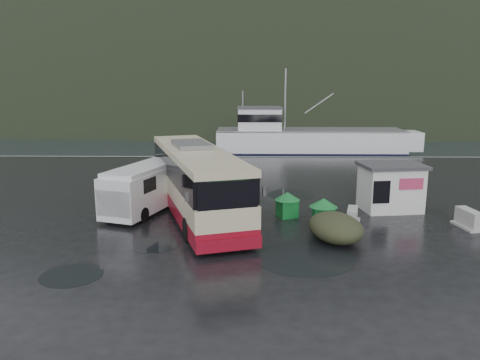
{
  "coord_description": "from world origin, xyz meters",
  "views": [
    {
      "loc": [
        0.83,
        -22.26,
        6.82
      ],
      "look_at": [
        0.48,
        1.83,
        1.7
      ],
      "focal_mm": 35.0,
      "sensor_mm": 36.0,
      "label": 1
    }
  ],
  "objects_px": {
    "dome_tent": "(335,241)",
    "jersey_barrier_a": "(352,223)",
    "ticket_kiosk": "(389,210)",
    "fishing_trawler": "(309,145)",
    "waste_bin_right": "(287,217)",
    "jersey_barrier_b": "(468,227)",
    "white_van": "(146,211)",
    "waste_bin_left": "(323,226)",
    "coach_bus": "(197,213)"
  },
  "relations": [
    {
      "from": "waste_bin_left",
      "to": "dome_tent",
      "type": "distance_m",
      "value": 2.18
    },
    {
      "from": "dome_tent",
      "to": "jersey_barrier_b",
      "type": "bearing_deg",
      "value": 16.57
    },
    {
      "from": "jersey_barrier_a",
      "to": "white_van",
      "type": "bearing_deg",
      "value": 169.5
    },
    {
      "from": "coach_bus",
      "to": "jersey_barrier_b",
      "type": "height_order",
      "value": "coach_bus"
    },
    {
      "from": "white_van",
      "to": "jersey_barrier_a",
      "type": "bearing_deg",
      "value": 8.0
    },
    {
      "from": "coach_bus",
      "to": "waste_bin_left",
      "type": "bearing_deg",
      "value": -35.95
    },
    {
      "from": "dome_tent",
      "to": "fishing_trawler",
      "type": "height_order",
      "value": "fishing_trawler"
    },
    {
      "from": "white_van",
      "to": "jersey_barrier_b",
      "type": "height_order",
      "value": "white_van"
    },
    {
      "from": "white_van",
      "to": "waste_bin_left",
      "type": "distance_m",
      "value": 9.35
    },
    {
      "from": "waste_bin_right",
      "to": "ticket_kiosk",
      "type": "height_order",
      "value": "ticket_kiosk"
    },
    {
      "from": "white_van",
      "to": "ticket_kiosk",
      "type": "xyz_separation_m",
      "value": [
        13.07,
        0.47,
        0.0
      ]
    },
    {
      "from": "waste_bin_left",
      "to": "fishing_trawler",
      "type": "bearing_deg",
      "value": 83.83
    },
    {
      "from": "white_van",
      "to": "fishing_trawler",
      "type": "bearing_deg",
      "value": 83.59
    },
    {
      "from": "white_van",
      "to": "fishing_trawler",
      "type": "xyz_separation_m",
      "value": [
        12.12,
        26.09,
        0.0
      ]
    },
    {
      "from": "jersey_barrier_a",
      "to": "fishing_trawler",
      "type": "relative_size",
      "value": 0.06
    },
    {
      "from": "white_van",
      "to": "ticket_kiosk",
      "type": "relative_size",
      "value": 1.85
    },
    {
      "from": "jersey_barrier_a",
      "to": "dome_tent",
      "type": "bearing_deg",
      "value": -116.6
    },
    {
      "from": "waste_bin_left",
      "to": "jersey_barrier_b",
      "type": "bearing_deg",
      "value": -1.54
    },
    {
      "from": "white_van",
      "to": "ticket_kiosk",
      "type": "height_order",
      "value": "ticket_kiosk"
    },
    {
      "from": "coach_bus",
      "to": "jersey_barrier_a",
      "type": "height_order",
      "value": "coach_bus"
    },
    {
      "from": "jersey_barrier_a",
      "to": "coach_bus",
      "type": "bearing_deg",
      "value": 168.18
    },
    {
      "from": "coach_bus",
      "to": "fishing_trawler",
      "type": "xyz_separation_m",
      "value": [
        9.39,
        26.41,
        0.0
      ]
    },
    {
      "from": "dome_tent",
      "to": "jersey_barrier_a",
      "type": "height_order",
      "value": "dome_tent"
    },
    {
      "from": "dome_tent",
      "to": "ticket_kiosk",
      "type": "height_order",
      "value": "ticket_kiosk"
    },
    {
      "from": "dome_tent",
      "to": "jersey_barrier_a",
      "type": "distance_m",
      "value": 2.93
    },
    {
      "from": "jersey_barrier_a",
      "to": "waste_bin_right",
      "type": "bearing_deg",
      "value": 161.52
    },
    {
      "from": "coach_bus",
      "to": "fishing_trawler",
      "type": "bearing_deg",
      "value": 52.73
    },
    {
      "from": "white_van",
      "to": "jersey_barrier_b",
      "type": "relative_size",
      "value": 3.49
    },
    {
      "from": "ticket_kiosk",
      "to": "jersey_barrier_a",
      "type": "distance_m",
      "value": 3.5
    },
    {
      "from": "white_van",
      "to": "dome_tent",
      "type": "relative_size",
      "value": 1.95
    },
    {
      "from": "fishing_trawler",
      "to": "ticket_kiosk",
      "type": "bearing_deg",
      "value": -87.62
    },
    {
      "from": "jersey_barrier_a",
      "to": "jersey_barrier_b",
      "type": "relative_size",
      "value": 0.86
    },
    {
      "from": "fishing_trawler",
      "to": "white_van",
      "type": "bearing_deg",
      "value": -114.66
    },
    {
      "from": "waste_bin_right",
      "to": "fishing_trawler",
      "type": "xyz_separation_m",
      "value": [
        4.67,
        27.01,
        0.0
      ]
    },
    {
      "from": "waste_bin_right",
      "to": "jersey_barrier_a",
      "type": "relative_size",
      "value": 0.87
    },
    {
      "from": "jersey_barrier_b",
      "to": "jersey_barrier_a",
      "type": "bearing_deg",
      "value": 173.32
    },
    {
      "from": "waste_bin_right",
      "to": "fishing_trawler",
      "type": "distance_m",
      "value": 27.41
    },
    {
      "from": "jersey_barrier_b",
      "to": "fishing_trawler",
      "type": "xyz_separation_m",
      "value": [
        -3.79,
        28.68,
        0.0
      ]
    },
    {
      "from": "coach_bus",
      "to": "waste_bin_right",
      "type": "distance_m",
      "value": 4.75
    },
    {
      "from": "waste_bin_left",
      "to": "fishing_trawler",
      "type": "distance_m",
      "value": 28.66
    },
    {
      "from": "dome_tent",
      "to": "waste_bin_right",
      "type": "bearing_deg",
      "value": 116.05
    },
    {
      "from": "dome_tent",
      "to": "ticket_kiosk",
      "type": "bearing_deg",
      "value": 52.68
    },
    {
      "from": "waste_bin_left",
      "to": "jersey_barrier_a",
      "type": "bearing_deg",
      "value": 16.49
    },
    {
      "from": "jersey_barrier_b",
      "to": "fishing_trawler",
      "type": "relative_size",
      "value": 0.07
    },
    {
      "from": "white_van",
      "to": "waste_bin_right",
      "type": "xyz_separation_m",
      "value": [
        7.44,
        -0.92,
        0.0
      ]
    },
    {
      "from": "white_van",
      "to": "waste_bin_right",
      "type": "bearing_deg",
      "value": 11.47
    },
    {
      "from": "coach_bus",
      "to": "jersey_barrier_a",
      "type": "xyz_separation_m",
      "value": [
        7.81,
        -1.63,
        0.0
      ]
    },
    {
      "from": "waste_bin_right",
      "to": "jersey_barrier_a",
      "type": "xyz_separation_m",
      "value": [
        3.1,
        -1.03,
        0.0
      ]
    },
    {
      "from": "waste_bin_right",
      "to": "dome_tent",
      "type": "distance_m",
      "value": 4.07
    },
    {
      "from": "coach_bus",
      "to": "waste_bin_left",
      "type": "xyz_separation_m",
      "value": [
        6.31,
        -2.08,
        0.0
      ]
    }
  ]
}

